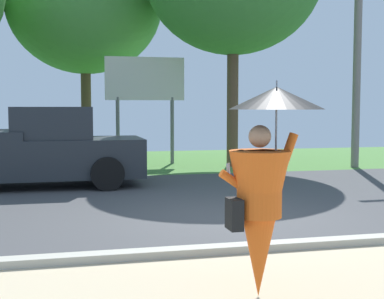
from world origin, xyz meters
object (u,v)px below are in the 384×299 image
monk_pedestrian (263,189)px  tree_left_far (85,3)px  pickup_truck (32,150)px  roadside_billboard (145,86)px  utility_pole (358,37)px

monk_pedestrian → tree_left_far: 15.56m
monk_pedestrian → pickup_truck: 8.63m
monk_pedestrian → tree_left_far: tree_left_far is taller
pickup_truck → roadside_billboard: bearing=59.8°
pickup_truck → tree_left_far: 8.27m
pickup_truck → tree_left_far: bearing=84.2°
pickup_truck → utility_pole: size_ratio=0.68×
pickup_truck → tree_left_far: (1.52, 6.64, 4.69)m
monk_pedestrian → roadside_billboard: 12.70m
monk_pedestrian → roadside_billboard: size_ratio=0.61×
pickup_truck → roadside_billboard: 5.75m
roadside_billboard → pickup_truck: bearing=-127.3°
roadside_billboard → monk_pedestrian: bearing=-93.2°
monk_pedestrian → utility_pole: bearing=41.4°
monk_pedestrian → tree_left_far: size_ratio=0.26×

